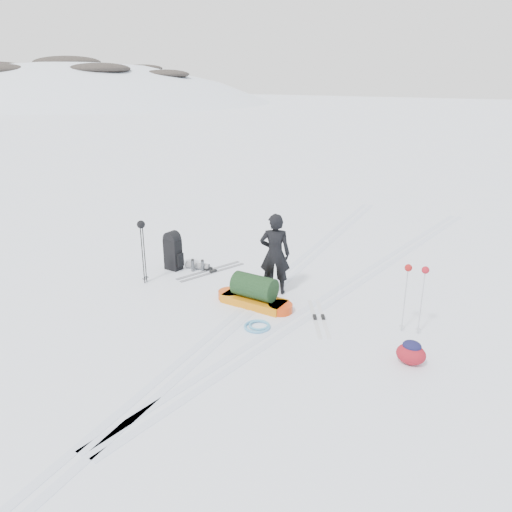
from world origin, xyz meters
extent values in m
plane|color=white|center=(0.00, 0.00, 0.00)|extent=(200.00, 200.00, 0.00)
ellipsoid|color=white|center=(-70.00, 55.00, -40.00)|extent=(143.00, 121.00, 93.50)
ellipsoid|color=black|center=(-70.00, 55.00, 6.35)|extent=(13.00, 10.00, 2.20)
ellipsoid|color=black|center=(-56.00, 49.00, 5.21)|extent=(10.40, 8.00, 1.76)
ellipsoid|color=black|center=(-83.00, 60.00, 5.41)|extent=(9.10, 7.00, 1.54)
ellipsoid|color=black|center=(-61.00, 64.00, 5.45)|extent=(7.80, 6.00, 1.32)
ellipsoid|color=black|center=(-50.00, 57.00, 4.46)|extent=(8.32, 6.40, 1.41)
cube|color=silver|center=(-0.12, 0.00, 0.00)|extent=(1.40, 17.97, 0.01)
cube|color=silver|center=(0.12, 0.00, 0.00)|extent=(1.40, 17.97, 0.01)
cube|color=silver|center=(1.28, 2.00, 0.00)|extent=(2.09, 13.88, 0.01)
cube|color=silver|center=(1.52, 2.00, 0.00)|extent=(2.09, 13.88, 0.01)
imported|color=black|center=(0.09, 0.56, 0.87)|extent=(0.75, 0.64, 1.75)
cube|color=orange|center=(0.03, -0.19, 0.08)|extent=(1.33, 0.58, 0.16)
cylinder|color=red|center=(0.63, -0.20, 0.08)|extent=(0.49, 0.49, 0.16)
cylinder|color=#D3470C|center=(-0.57, -0.17, 0.08)|extent=(0.49, 0.49, 0.16)
cylinder|color=black|center=(0.03, -0.19, 0.41)|extent=(0.89, 0.50, 0.48)
cube|color=black|center=(-2.65, 0.55, 0.37)|extent=(0.39, 0.28, 0.74)
cylinder|color=black|center=(-2.65, 0.55, 0.77)|extent=(0.37, 0.27, 0.36)
cube|color=black|center=(-2.45, 0.56, 0.27)|extent=(0.09, 0.20, 0.32)
cylinder|color=slate|center=(-2.15, 0.84, 0.08)|extent=(0.61, 0.28, 0.16)
cylinder|color=black|center=(-2.68, -0.37, 0.67)|extent=(0.03, 0.03, 1.33)
cylinder|color=black|center=(-2.66, -0.46, 0.67)|extent=(0.03, 0.03, 1.33)
torus|color=black|center=(-2.68, -0.37, 0.10)|extent=(0.13, 0.13, 0.01)
torus|color=black|center=(-2.66, -0.46, 0.10)|extent=(0.13, 0.13, 0.01)
sphere|color=black|center=(-2.67, -0.42, 1.35)|extent=(0.18, 0.18, 0.18)
cylinder|color=#B7BBBE|center=(2.90, 0.22, 0.61)|extent=(0.03, 0.03, 1.21)
cylinder|color=silver|center=(3.18, 0.27, 0.61)|extent=(0.03, 0.03, 1.21)
torus|color=#A4A6AB|center=(2.90, 0.22, 0.09)|extent=(0.11, 0.11, 0.01)
torus|color=#A5A8AC|center=(3.18, 0.27, 0.09)|extent=(0.11, 0.11, 0.01)
sphere|color=maroon|center=(2.90, 0.22, 1.23)|extent=(0.13, 0.13, 0.13)
sphere|color=maroon|center=(3.18, 0.27, 1.23)|extent=(0.13, 0.13, 0.13)
cube|color=gray|center=(-1.69, 0.83, 0.01)|extent=(0.68, 1.72, 0.02)
cube|color=#989BA0|center=(-1.86, 0.89, 0.01)|extent=(0.68, 1.72, 0.02)
cube|color=black|center=(-1.69, 0.83, 0.04)|extent=(0.13, 0.19, 0.05)
cube|color=black|center=(-1.86, 0.89, 0.04)|extent=(0.13, 0.19, 0.05)
cube|color=silver|center=(1.34, -0.13, 0.01)|extent=(0.89, 1.40, 0.01)
cube|color=silver|center=(1.47, -0.05, 0.01)|extent=(0.89, 1.40, 0.01)
cube|color=black|center=(1.34, -0.13, 0.04)|extent=(0.14, 0.17, 0.04)
cube|color=black|center=(1.47, -0.05, 0.04)|extent=(0.14, 0.17, 0.04)
torus|color=#4F95C0|center=(0.57, -1.00, 0.03)|extent=(0.58, 0.58, 0.05)
torus|color=#51A1C5|center=(0.58, -0.95, 0.04)|extent=(0.45, 0.45, 0.04)
ellipsoid|color=maroon|center=(3.31, -0.80, 0.17)|extent=(0.59, 0.55, 0.34)
ellipsoid|color=black|center=(3.31, -0.80, 0.32)|extent=(0.38, 0.36, 0.17)
cylinder|color=#595C61|center=(-2.16, 0.66, 0.14)|extent=(0.09, 0.09, 0.27)
cylinder|color=slate|center=(-1.96, 0.79, 0.13)|extent=(0.09, 0.09, 0.25)
cylinder|color=black|center=(-2.16, 0.66, 0.29)|extent=(0.08, 0.08, 0.03)
cylinder|color=black|center=(-1.96, 0.79, 0.27)|extent=(0.08, 0.08, 0.03)
ellipsoid|color=black|center=(-0.23, 0.41, 0.12)|extent=(0.41, 0.34, 0.23)
camera|label=1|loc=(4.68, -8.07, 4.39)|focal=35.00mm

